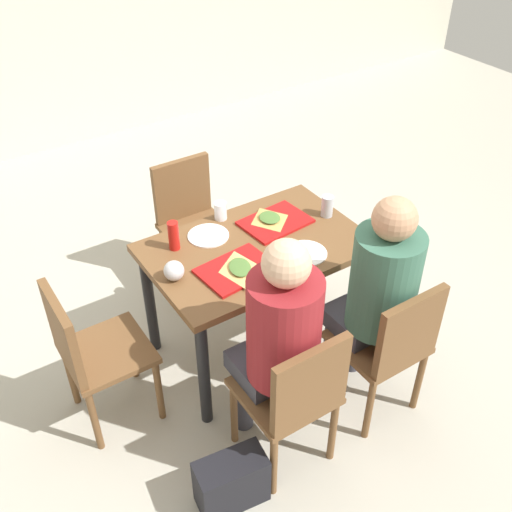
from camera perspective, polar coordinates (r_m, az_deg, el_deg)
name	(u,v)px	position (r m, az deg, el deg)	size (l,w,h in m)	color
ground_plane	(256,345)	(3.60, 0.00, -8.54)	(10.00, 10.00, 0.02)	#B2AD9E
main_table	(256,261)	(3.17, 0.00, -0.45)	(1.13, 0.74, 0.74)	brown
chair_near_left	(295,394)	(2.70, 3.79, -13.02)	(0.40, 0.40, 0.85)	brown
chair_near_right	(391,343)	(2.97, 12.73, -8.14)	(0.40, 0.40, 0.85)	brown
chair_far_side	(191,216)	(3.78, -6.26, 3.79)	(0.40, 0.40, 0.85)	brown
chair_left_end	(89,350)	(2.98, -15.67, -8.62)	(0.40, 0.40, 0.85)	brown
person_in_red	(279,335)	(2.59, 2.18, -7.56)	(0.32, 0.42, 1.26)	#383842
person_in_brown_jacket	(377,289)	(2.88, 11.49, -3.07)	(0.32, 0.42, 1.26)	#383842
tray_red_near	(237,269)	(2.93, -1.87, -1.30)	(0.36, 0.26, 0.02)	#B21414
tray_red_far	(275,222)	(3.27, 1.85, 3.27)	(0.36, 0.26, 0.02)	#B21414
paper_plate_center	(208,236)	(3.18, -4.58, 1.96)	(0.22, 0.22, 0.01)	white
paper_plate_near_edge	(306,253)	(3.05, 4.76, 0.28)	(0.22, 0.22, 0.01)	white
pizza_slice_a	(240,268)	(2.91, -1.54, -1.16)	(0.22, 0.26, 0.02)	#DBAD60
pizza_slice_b	(270,218)	(3.27, 1.32, 3.61)	(0.19, 0.21, 0.02)	tan
plastic_cup_a	(220,211)	(3.29, -3.42, 4.33)	(0.07, 0.07, 0.10)	white
plastic_cup_b	(296,267)	(2.89, 3.88, -1.03)	(0.07, 0.07, 0.10)	white
soda_can	(327,206)	(3.33, 6.82, 4.75)	(0.07, 0.07, 0.12)	#B7BCC6
condiment_bottle	(174,236)	(3.06, -7.88, 1.94)	(0.06, 0.06, 0.16)	red
foil_bundle	(174,271)	(2.88, -7.85, -1.40)	(0.10, 0.10, 0.10)	silver
handbag	(231,482)	(2.87, -2.36, -20.74)	(0.32, 0.16, 0.28)	black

